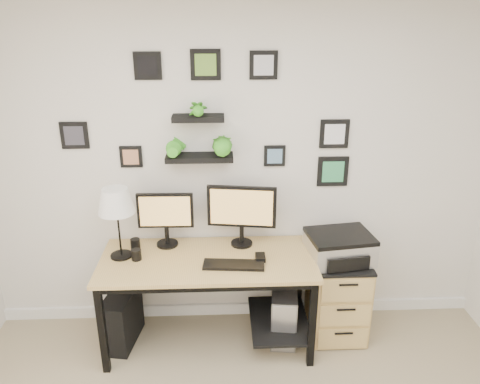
{
  "coord_description": "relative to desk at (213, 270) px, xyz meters",
  "views": [
    {
      "loc": [
        -0.14,
        -1.43,
        2.48
      ],
      "look_at": [
        -0.0,
        1.83,
        1.2
      ],
      "focal_mm": 35.0,
      "sensor_mm": 36.0,
      "label": 1
    }
  ],
  "objects": [
    {
      "name": "room",
      "position": [
        0.22,
        0.32,
        -0.58
      ],
      "size": [
        4.0,
        4.0,
        4.0
      ],
      "color": "tan",
      "rests_on": "ground"
    },
    {
      "name": "desk",
      "position": [
        0.0,
        0.0,
        0.0
      ],
      "size": [
        1.6,
        0.7,
        0.75
      ],
      "color": "tan",
      "rests_on": "ground"
    },
    {
      "name": "monitor_left",
      "position": [
        -0.36,
        0.19,
        0.38
      ],
      "size": [
        0.43,
        0.17,
        0.44
      ],
      "color": "black",
      "rests_on": "desk"
    },
    {
      "name": "monitor_right",
      "position": [
        0.23,
        0.17,
        0.42
      ],
      "size": [
        0.53,
        0.19,
        0.49
      ],
      "color": "black",
      "rests_on": "desk"
    },
    {
      "name": "keyboard",
      "position": [
        0.16,
        -0.16,
        0.13
      ],
      "size": [
        0.45,
        0.18,
        0.02
      ],
      "primitive_type": "cube",
      "rotation": [
        0.0,
        0.0,
        -0.09
      ],
      "color": "black",
      "rests_on": "desk"
    },
    {
      "name": "mouse",
      "position": [
        0.36,
        -0.06,
        0.14
      ],
      "size": [
        0.07,
        0.11,
        0.03
      ],
      "primitive_type": "cube",
      "rotation": [
        0.0,
        0.0,
        -0.02
      ],
      "color": "black",
      "rests_on": "desk"
    },
    {
      "name": "table_lamp",
      "position": [
        -0.68,
        0.03,
        0.56
      ],
      "size": [
        0.27,
        0.27,
        0.54
      ],
      "color": "black",
      "rests_on": "desk"
    },
    {
      "name": "mug",
      "position": [
        -0.56,
        -0.03,
        0.17
      ],
      "size": [
        0.07,
        0.07,
        0.08
      ],
      "primitive_type": "cylinder",
      "color": "black",
      "rests_on": "desk"
    },
    {
      "name": "pen_cup",
      "position": [
        -0.59,
        0.12,
        0.17
      ],
      "size": [
        0.07,
        0.07,
        0.09
      ],
      "primitive_type": "cylinder",
      "color": "black",
      "rests_on": "desk"
    },
    {
      "name": "pc_tower_black",
      "position": [
        -0.72,
        -0.0,
        -0.41
      ],
      "size": [
        0.26,
        0.46,
        0.43
      ],
      "primitive_type": "cube",
      "rotation": [
        0.0,
        0.0,
        -0.17
      ],
      "color": "black",
      "rests_on": "ground"
    },
    {
      "name": "pc_tower_grey",
      "position": [
        0.56,
        0.01,
        -0.41
      ],
      "size": [
        0.25,
        0.46,
        0.44
      ],
      "color": "gray",
      "rests_on": "ground"
    },
    {
      "name": "file_cabinet",
      "position": [
        0.99,
        0.06,
        -0.29
      ],
      "size": [
        0.43,
        0.53,
        0.67
      ],
      "color": "tan",
      "rests_on": "ground"
    },
    {
      "name": "printer",
      "position": [
        0.97,
        0.04,
        0.15
      ],
      "size": [
        0.52,
        0.44,
        0.22
      ],
      "color": "silver",
      "rests_on": "file_cabinet"
    },
    {
      "name": "wall_decor",
      "position": [
        -0.01,
        0.26,
        1.03
      ],
      "size": [
        2.18,
        0.18,
        1.04
      ],
      "color": "black",
      "rests_on": "ground"
    }
  ]
}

